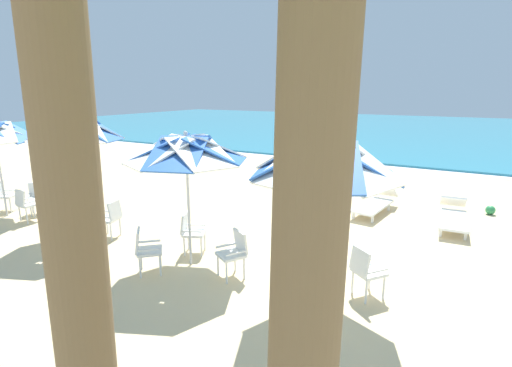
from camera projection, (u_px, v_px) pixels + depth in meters
The scene contains 21 objects.
ground_plane at pixel (368, 247), 8.26m from camera, with size 80.00×80.00×0.00m, color beige.
sea at pixel (447, 130), 31.74m from camera, with size 80.00×36.00×0.10m, color teal.
surf_foam at pixel (421, 170), 16.25m from camera, with size 80.00×0.70×0.01m, color white.
beach_umbrella_0 at pixel (325, 161), 5.46m from camera, with size 2.27×2.27×2.73m.
plastic_chair_0 at pixel (366, 269), 6.17m from camera, with size 0.63×0.63×0.87m.
beach_umbrella_1 at pixel (186, 150), 6.94m from camera, with size 2.29×2.29×2.61m.
plastic_chair_1 at pixel (146, 248), 6.98m from camera, with size 0.63×0.63×0.87m.
plastic_chair_2 at pixel (234, 251), 6.87m from camera, with size 0.61×0.62×0.87m.
plastic_chair_3 at pixel (191, 230), 7.88m from camera, with size 0.61×0.59×0.87m.
beach_umbrella_2 at pixel (75, 130), 8.43m from camera, with size 2.08×2.08×2.87m.
plastic_chair_4 at pixel (110, 217), 8.73m from camera, with size 0.56×0.54×0.87m.
plastic_chair_5 at pixel (75, 206), 9.54m from camera, with size 0.57×0.54×0.87m.
plastic_chair_6 at pixel (59, 221), 8.42m from camera, with size 0.53×0.55×0.87m.
plastic_chair_7 at pixel (38, 196), 10.45m from camera, with size 0.63×0.62×0.87m.
plastic_chair_8 at pixel (4, 194), 10.66m from camera, with size 0.62×0.60×0.87m.
plastic_chair_9 at pixel (26, 203), 9.79m from camera, with size 0.47×0.50×0.87m.
sun_lounger_0 at pixel (453, 216), 9.45m from camera, with size 0.76×2.18×0.62m.
sun_lounger_1 at pixel (375, 203), 10.54m from camera, with size 0.90×2.21×0.62m.
sun_lounger_2 at pixel (322, 198), 11.01m from camera, with size 0.67×2.15×0.62m.
palm_tree_0 at pixel (308, 233), 1.49m from camera, with size 3.01×2.93×4.46m.
beach_ball at pixel (490, 210), 10.43m from camera, with size 0.25×0.25×0.25m, color #2D8C4C.
Camera 1 is at (1.63, -7.90, 3.33)m, focal length 26.68 mm.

